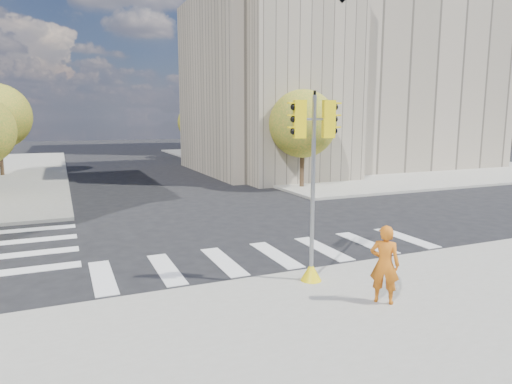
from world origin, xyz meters
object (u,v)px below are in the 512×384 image
lamp_far (218,116)px  traffic_signal (313,202)px  lamp_near (281,115)px  photographer (385,264)px

lamp_far → traffic_signal: lamp_far is taller
lamp_near → photographer: lamp_near is taller
lamp_near → traffic_signal: size_ratio=1.63×
lamp_far → photographer: lamp_far is taller
photographer → lamp_near: bearing=-64.8°
lamp_far → lamp_near: bearing=-90.0°
traffic_signal → photographer: (0.83, -1.94, -1.19)m
traffic_signal → lamp_far: bearing=88.7°
lamp_near → photographer: (-7.59, -20.81, -3.50)m
lamp_far → photographer: bearing=-102.3°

